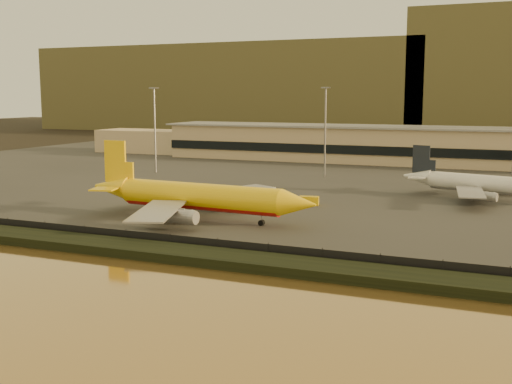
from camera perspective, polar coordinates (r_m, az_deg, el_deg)
ground at (r=107.23m, az=-1.28°, el=-3.95°), size 900.00×900.00×0.00m
embankment at (r=92.26m, az=-5.64°, el=-5.62°), size 320.00×7.00×1.40m
tarmac at (r=196.59m, az=10.17°, el=1.69°), size 320.00×220.00×0.20m
perimeter_fence at (r=95.54m, az=-4.49°, el=-4.74°), size 300.00×0.05×2.20m
terminal_building at (r=228.97m, az=8.37°, el=4.24°), size 202.00×25.00×12.60m
apron_light_masts at (r=172.87m, az=13.69°, el=5.84°), size 152.20×12.20×25.40m
distant_hills at (r=440.13m, az=14.84°, el=9.38°), size 470.00×160.00×70.00m
dhl_cargo_jet at (r=120.39m, az=-5.29°, el=-0.44°), size 47.75×46.75×14.27m
white_narrowbody_jet at (r=151.77m, az=19.84°, el=0.64°), size 39.27×37.58×11.41m
gse_vehicle_yellow at (r=136.57m, az=4.74°, el=-0.77°), size 4.38×2.60×1.84m
gse_vehicle_white at (r=150.86m, az=-3.59°, el=0.10°), size 3.87×2.18×1.65m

